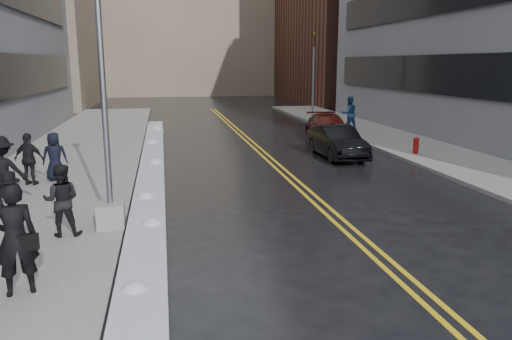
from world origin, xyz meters
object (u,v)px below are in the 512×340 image
pedestrian_fedora (15,239)px  traffic_signal (313,73)px  lamppost (106,130)px  pedestrian_c (55,156)px  pedestrian_d (29,159)px  car_maroon (328,128)px  pedestrian_east (349,114)px  pedestrian_e (2,172)px  car_black (337,142)px  pedestrian_b (62,200)px  fire_hydrant (416,145)px

pedestrian_fedora → traffic_signal: bearing=-136.0°
lamppost → pedestrian_c: size_ratio=4.60×
pedestrian_fedora → pedestrian_d: 8.57m
lamppost → car_maroon: 16.72m
pedestrian_east → car_maroon: bearing=41.9°
pedestrian_e → pedestrian_east: (15.20, 13.46, 0.01)m
traffic_signal → car_black: traffic_signal is taller
pedestrian_b → pedestrian_e: 3.41m
pedestrian_d → car_maroon: size_ratio=0.36×
pedestrian_fedora → pedestrian_d: pedestrian_fedora is taller
fire_hydrant → pedestrian_b: (-13.33, -8.42, 0.45)m
traffic_signal → pedestrian_fedora: bearing=-117.1°
pedestrian_b → fire_hydrant: bearing=-147.0°
pedestrian_b → car_maroon: pedestrian_b is taller
lamppost → pedestrian_b: lamppost is taller
car_black → pedestrian_east: bearing=64.4°
pedestrian_e → pedestrian_c: bearing=-110.4°
lamppost → pedestrian_east: (12.13, 15.77, -1.38)m
car_black → fire_hydrant: bearing=-8.8°
pedestrian_c → pedestrian_fedora: bearing=86.7°
traffic_signal → car_black: (-3.00, -13.53, -2.70)m
car_black → car_maroon: bearing=74.8°
pedestrian_e → pedestrian_b: bearing=119.6°
lamppost → car_black: (8.80, 8.47, -1.84)m
lamppost → car_black: size_ratio=1.80×
car_black → pedestrian_c: bearing=-166.1°
pedestrian_fedora → pedestrian_east: pedestrian_east is taller
pedestrian_c → pedestrian_d: (-0.68, -0.52, 0.03)m
pedestrian_e → pedestrian_east: 20.30m
pedestrian_e → car_black: bearing=-159.7°
pedestrian_c → fire_hydrant: bearing=179.5°
traffic_signal → pedestrian_c: size_ratio=3.62×
pedestrian_b → pedestrian_east: bearing=-128.4°
pedestrian_b → car_maroon: (11.04, 13.68, -0.31)m
pedestrian_b → pedestrian_c: bearing=-76.9°
pedestrian_b → car_maroon: 17.58m
fire_hydrant → pedestrian_east: pedestrian_east is taller
pedestrian_c → pedestrian_b: bearing=92.1°
fire_hydrant → car_maroon: (-2.29, 5.26, 0.14)m
car_black → pedestrian_b: bearing=-139.0°
pedestrian_b → car_black: size_ratio=0.40×
fire_hydrant → pedestrian_e: bearing=-159.7°
pedestrian_d → car_maroon: pedestrian_d is taller
traffic_signal → pedestrian_east: bearing=-87.0°
pedestrian_c → car_maroon: bearing=-158.0°
pedestrian_fedora → pedestrian_e: bearing=-91.2°
traffic_signal → pedestrian_fedora: size_ratio=3.00×
pedestrian_d → pedestrian_east: pedestrian_east is taller
lamppost → pedestrian_fedora: lamppost is taller
car_maroon → pedestrian_fedora: bearing=-116.3°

